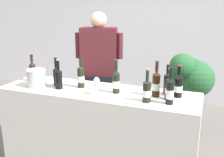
{
  "coord_description": "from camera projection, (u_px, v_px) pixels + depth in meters",
  "views": [
    {
      "loc": [
        1.09,
        -2.42,
        1.79
      ],
      "look_at": [
        0.17,
        0.0,
        1.07
      ],
      "focal_mm": 41.76,
      "sensor_mm": 36.0,
      "label": 1
    }
  ],
  "objects": [
    {
      "name": "wall_back",
      "position": [
        152.0,
        28.0,
        5.0
      ],
      "size": [
        8.0,
        0.1,
        2.8
      ],
      "primitive_type": "cube",
      "color": "white",
      "rests_on": "ground_plane"
    },
    {
      "name": "counter",
      "position": [
        98.0,
        130.0,
        2.91
      ],
      "size": [
        2.15,
        0.64,
        0.92
      ],
      "primitive_type": "cube",
      "color": "beige",
      "rests_on": "ground_plane"
    },
    {
      "name": "wine_bottle_0",
      "position": [
        147.0,
        91.0,
        2.43
      ],
      "size": [
        0.08,
        0.08,
        0.32
      ],
      "color": "black",
      "rests_on": "counter"
    },
    {
      "name": "wine_bottle_1",
      "position": [
        59.0,
        78.0,
        2.82
      ],
      "size": [
        0.08,
        0.08,
        0.33
      ],
      "color": "black",
      "rests_on": "counter"
    },
    {
      "name": "wine_bottle_2",
      "position": [
        33.0,
        72.0,
        3.1
      ],
      "size": [
        0.07,
        0.07,
        0.32
      ],
      "color": "black",
      "rests_on": "counter"
    },
    {
      "name": "wine_bottle_3",
      "position": [
        170.0,
        91.0,
        2.37
      ],
      "size": [
        0.07,
        0.07,
        0.35
      ],
      "color": "black",
      "rests_on": "counter"
    },
    {
      "name": "wine_bottle_4",
      "position": [
        116.0,
        81.0,
        2.68
      ],
      "size": [
        0.08,
        0.08,
        0.35
      ],
      "color": "black",
      "rests_on": "counter"
    },
    {
      "name": "wine_bottle_5",
      "position": [
        178.0,
        86.0,
        2.56
      ],
      "size": [
        0.09,
        0.09,
        0.32
      ],
      "color": "black",
      "rests_on": "counter"
    },
    {
      "name": "wine_bottle_6",
      "position": [
        169.0,
        88.0,
        2.49
      ],
      "size": [
        0.08,
        0.08,
        0.31
      ],
      "color": "black",
      "rests_on": "counter"
    },
    {
      "name": "wine_bottle_7",
      "position": [
        167.0,
        83.0,
        2.66
      ],
      "size": [
        0.07,
        0.07,
        0.31
      ],
      "color": "black",
      "rests_on": "counter"
    },
    {
      "name": "wine_bottle_8",
      "position": [
        81.0,
        77.0,
        2.86
      ],
      "size": [
        0.08,
        0.08,
        0.34
      ],
      "color": "black",
      "rests_on": "counter"
    },
    {
      "name": "wine_bottle_9",
      "position": [
        57.0,
        75.0,
        2.93
      ],
      "size": [
        0.07,
        0.07,
        0.32
      ],
      "color": "black",
      "rests_on": "counter"
    },
    {
      "name": "wine_bottle_10",
      "position": [
        156.0,
        84.0,
        2.58
      ],
      "size": [
        0.08,
        0.08,
        0.36
      ],
      "color": "black",
      "rests_on": "counter"
    },
    {
      "name": "wine_glass",
      "position": [
        97.0,
        83.0,
        2.61
      ],
      "size": [
        0.08,
        0.08,
        0.19
      ],
      "color": "silver",
      "rests_on": "counter"
    },
    {
      "name": "ice_bucket",
      "position": [
        37.0,
        78.0,
        2.89
      ],
      "size": [
        0.21,
        0.21,
        0.2
      ],
      "color": "silver",
      "rests_on": "counter"
    },
    {
      "name": "person_server",
      "position": [
        99.0,
        81.0,
        3.45
      ],
      "size": [
        0.6,
        0.35,
        1.73
      ],
      "color": "black",
      "rests_on": "ground_plane"
    },
    {
      "name": "potted_shrub",
      "position": [
        190.0,
        80.0,
        3.5
      ],
      "size": [
        0.59,
        0.6,
        1.21
      ],
      "color": "brown",
      "rests_on": "ground_plane"
    }
  ]
}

